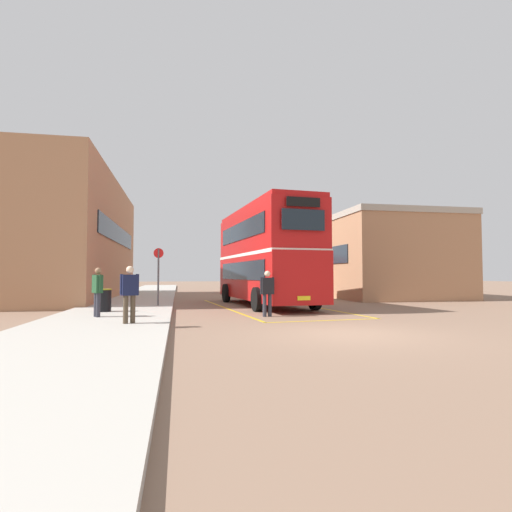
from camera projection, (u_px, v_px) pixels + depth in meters
name	position (u px, v px, depth m)	size (l,w,h in m)	color
ground_plane	(250.00, 300.00, 24.64)	(135.60, 135.60, 0.00)	#846651
sidewalk_left	(142.00, 298.00, 25.79)	(4.00, 57.60, 0.14)	#B2ADA3
brick_building_left	(69.00, 240.00, 25.79)	(5.99, 18.21, 7.43)	#AD7A56
depot_building_right	(363.00, 259.00, 30.38)	(7.52, 15.54, 5.38)	#AD7A56
double_decker_bus	(265.00, 254.00, 20.10)	(3.53, 9.84, 4.75)	black
single_deck_bus	(257.00, 273.00, 35.78)	(2.94, 8.17, 3.02)	black
pedestrian_boarding	(267.00, 290.00, 14.81)	(0.55, 0.32, 1.65)	#2D2D38
pedestrian_waiting_near	(97.00, 289.00, 13.36)	(0.41, 0.50, 1.61)	#2D2D38
pedestrian_waiting_far	(130.00, 290.00, 11.59)	(0.51, 0.40, 1.62)	#473828
litter_bin	(104.00, 300.00, 15.24)	(0.54, 0.54, 0.85)	black
bus_stop_sign	(158.00, 271.00, 18.32)	(0.44, 0.12, 2.56)	#4C4C51
bay_marking_yellow	(276.00, 309.00, 18.18)	(5.35, 12.04, 0.01)	gold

